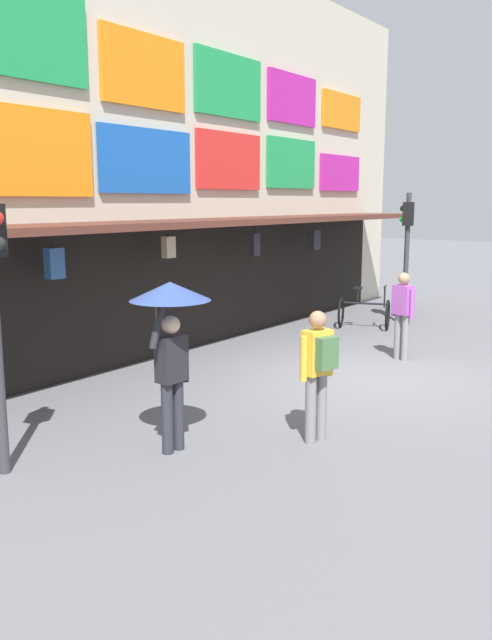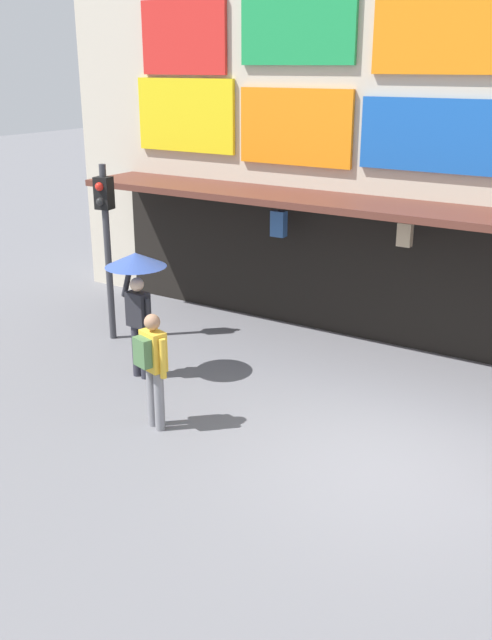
# 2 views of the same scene
# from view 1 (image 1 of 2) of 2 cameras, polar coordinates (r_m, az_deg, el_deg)

# --- Properties ---
(ground_plane) EXTENTS (80.00, 80.00, 0.00)m
(ground_plane) POSITION_cam_1_polar(r_m,az_deg,el_deg) (11.54, 10.49, -4.94)
(ground_plane) COLOR slate
(shopfront) EXTENTS (18.00, 2.60, 8.00)m
(shopfront) POSITION_cam_1_polar(r_m,az_deg,el_deg) (13.77, -6.82, 14.26)
(shopfront) COLOR beige
(shopfront) RESTS_ON ground
(traffic_light_far) EXTENTS (0.33, 0.35, 3.20)m
(traffic_light_far) POSITION_cam_1_polar(r_m,az_deg,el_deg) (16.34, 13.85, 7.01)
(traffic_light_far) COLOR #38383D
(traffic_light_far) RESTS_ON ground
(bicycle_parked) EXTENTS (1.06, 1.33, 1.05)m
(bicycle_parked) POSITION_cam_1_polar(r_m,az_deg,el_deg) (15.80, 10.27, 0.66)
(bicycle_parked) COLOR black
(bicycle_parked) RESTS_ON ground
(pedestrian_with_umbrella) EXTENTS (0.96, 0.96, 2.08)m
(pedestrian_with_umbrella) POSITION_cam_1_polar(r_m,az_deg,el_deg) (7.74, -6.58, 0.11)
(pedestrian_with_umbrella) COLOR #2D2D38
(pedestrian_with_umbrella) RESTS_ON ground
(pedestrian_in_purple) EXTENTS (0.51, 0.43, 1.68)m
(pedestrian_in_purple) POSITION_cam_1_polar(r_m,az_deg,el_deg) (8.18, 6.31, -4.04)
(pedestrian_in_purple) COLOR gray
(pedestrian_in_purple) RESTS_ON ground
(pedestrian_in_blue) EXTENTS (0.32, 0.51, 1.68)m
(pedestrian_in_blue) POSITION_cam_1_polar(r_m,az_deg,el_deg) (12.77, 13.49, 0.77)
(pedestrian_in_blue) COLOR gray
(pedestrian_in_blue) RESTS_ON ground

